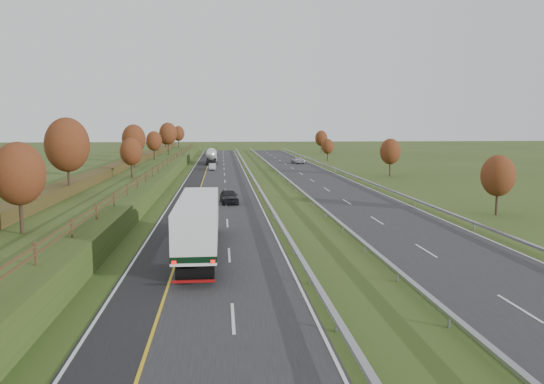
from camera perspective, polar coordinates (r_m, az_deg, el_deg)
The scene contains 19 objects.
ground at distance 80.58m, azimuth -0.27°, elevation 0.88°, with size 400.00×400.00×0.00m, color #324819.
near_carriageway at distance 85.24m, azimuth -5.94°, elevation 1.20°, with size 10.50×200.00×0.04m, color #242427.
far_carriageway at distance 86.66m, azimuth 5.04°, elevation 1.31°, with size 10.50×200.00×0.04m, color #242427.
hard_shoulder at distance 85.35m, azimuth -8.46°, elevation 1.17°, with size 3.00×200.00×0.04m, color black.
lane_markings at distance 85.29m, azimuth -1.64°, elevation 1.26°, with size 26.75×200.00×0.01m.
embankment_left at distance 86.25m, azimuth -14.62°, elevation 1.73°, with size 12.00×200.00×2.00m, color #324819.
hedge_left at distance 86.46m, azimuth -15.96°, elevation 2.73°, with size 2.20×180.00×1.10m, color #373516.
fence_left at distance 85.09m, azimuth -11.71°, elevation 2.91°, with size 0.12×189.06×1.20m.
median_barrier_near at distance 85.31m, azimuth -2.11°, elevation 1.64°, with size 0.32×200.00×0.71m.
median_barrier_far at distance 85.75m, azimuth 1.29°, elevation 1.68°, with size 0.32×200.00×0.71m.
outer_barrier_far at distance 87.84m, azimuth 8.77°, elevation 1.73°, with size 0.32×200.00×0.71m.
trees_left at distance 82.54m, azimuth -14.87°, elevation 5.22°, with size 6.64×164.30×7.66m.
trees_far at distance 117.69m, azimuth 8.87°, elevation 4.88°, with size 8.45×118.60×7.12m.
box_lorry at distance 36.63m, azimuth -7.86°, elevation -3.25°, with size 2.58×16.28×4.06m.
road_tanker at distance 122.65m, azimuth -6.55°, elevation 3.90°, with size 2.40×11.22×3.46m.
car_dark_near at distance 60.79m, azimuth -4.63°, elevation -0.44°, with size 1.90×4.72×1.61m, color black.
car_silver_mid at distance 105.58m, azimuth -6.44°, elevation 2.72°, with size 1.36×3.89×1.28m, color #AAAAAE.
car_small_far at distance 151.83m, azimuth -6.34°, elevation 4.13°, with size 2.07×5.09×1.48m, color #151E44.
car_oncoming at distance 122.85m, azimuth 2.80°, elevation 3.44°, with size 2.47×5.35×1.49m, color silver.
Camera 1 is at (0.82, -24.76, 8.97)m, focal length 35.00 mm.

